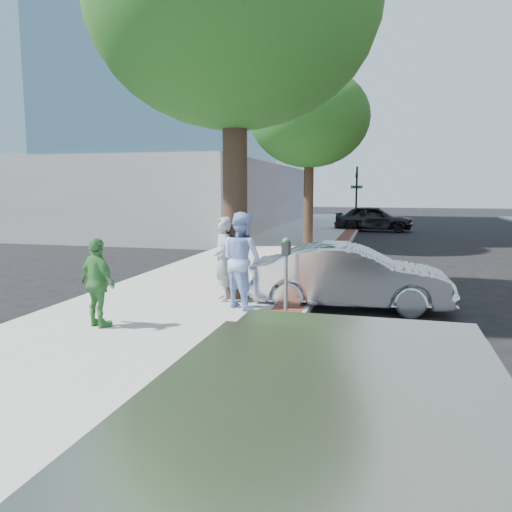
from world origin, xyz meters
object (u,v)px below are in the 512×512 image
(sedan_silver, at_px, (351,276))
(bg_car, at_px, (374,218))
(parking_meter, at_px, (286,260))
(person_gray, at_px, (223,259))
(person_officer, at_px, (242,260))
(person_green, at_px, (98,283))

(sedan_silver, relative_size, bg_car, 0.91)
(parking_meter, bearing_deg, person_gray, 148.14)
(person_gray, xyz_separation_m, person_officer, (0.55, -0.46, 0.07))
(person_gray, bearing_deg, parking_meter, 32.13)
(person_officer, distance_m, person_green, 2.85)
(parking_meter, distance_m, person_gray, 1.82)
(person_gray, relative_size, sedan_silver, 0.43)
(person_green, height_order, sedan_silver, person_green)
(person_green, bearing_deg, parking_meter, -127.69)
(parking_meter, bearing_deg, bg_car, 86.86)
(sedan_silver, distance_m, bg_car, 19.74)
(person_green, bearing_deg, sedan_silver, -117.71)
(parking_meter, xyz_separation_m, bg_car, (1.17, 21.30, -0.44))
(person_officer, bearing_deg, bg_car, -60.86)
(person_officer, height_order, sedan_silver, person_officer)
(person_green, xyz_separation_m, sedan_silver, (4.07, 3.09, -0.24))
(person_gray, bearing_deg, sedan_silver, 76.81)
(person_gray, xyz_separation_m, sedan_silver, (2.63, 0.60, -0.36))
(person_green, bearing_deg, person_officer, -109.25)
(person_officer, relative_size, person_green, 1.24)
(person_gray, distance_m, person_green, 2.88)
(person_green, xyz_separation_m, bg_car, (4.15, 22.83, -0.15))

